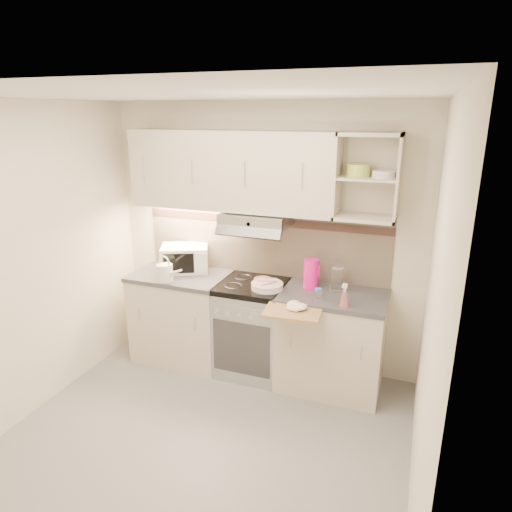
{
  "coord_description": "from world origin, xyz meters",
  "views": [
    {
      "loc": [
        1.38,
        -2.56,
        2.4
      ],
      "look_at": [
        0.09,
        0.95,
        1.22
      ],
      "focal_mm": 32.0,
      "sensor_mm": 36.0,
      "label": 1
    }
  ],
  "objects": [
    {
      "name": "ground",
      "position": [
        0.0,
        0.0,
        0.0
      ],
      "size": [
        3.0,
        3.0,
        0.0
      ],
      "primitive_type": "plane",
      "color": "gray",
      "rests_on": "ground"
    },
    {
      "name": "room_shell",
      "position": [
        0.0,
        0.37,
        1.63
      ],
      "size": [
        3.04,
        2.84,
        2.52
      ],
      "color": "beige",
      "rests_on": "ground"
    },
    {
      "name": "base_cabinet_left",
      "position": [
        -0.75,
        1.1,
        0.43
      ],
      "size": [
        0.9,
        0.6,
        0.86
      ],
      "primitive_type": "cube",
      "color": "beige",
      "rests_on": "ground"
    },
    {
      "name": "worktop_left",
      "position": [
        -0.75,
        1.1,
        0.88
      ],
      "size": [
        0.92,
        0.62,
        0.04
      ],
      "primitive_type": "cube",
      "color": "#47474C",
      "rests_on": "base_cabinet_left"
    },
    {
      "name": "base_cabinet_right",
      "position": [
        0.75,
        1.1,
        0.43
      ],
      "size": [
        0.9,
        0.6,
        0.86
      ],
      "primitive_type": "cube",
      "color": "beige",
      "rests_on": "ground"
    },
    {
      "name": "worktop_right",
      "position": [
        0.75,
        1.1,
        0.88
      ],
      "size": [
        0.92,
        0.62,
        0.04
      ],
      "primitive_type": "cube",
      "color": "#47474C",
      "rests_on": "base_cabinet_right"
    },
    {
      "name": "electric_range",
      "position": [
        0.0,
        1.1,
        0.45
      ],
      "size": [
        0.6,
        0.6,
        0.9
      ],
      "color": "#B7B7BC",
      "rests_on": "ground"
    },
    {
      "name": "microwave",
      "position": [
        -0.75,
        1.21,
        1.03
      ],
      "size": [
        0.54,
        0.49,
        0.25
      ],
      "rotation": [
        0.0,
        0.0,
        0.43
      ],
      "color": "white",
      "rests_on": "worktop_left"
    },
    {
      "name": "watering_can",
      "position": [
        -0.77,
        0.88,
        0.99
      ],
      "size": [
        0.29,
        0.15,
        0.25
      ],
      "rotation": [
        0.0,
        0.0,
        -0.22
      ],
      "color": "silver",
      "rests_on": "worktop_left"
    },
    {
      "name": "plate_stack",
      "position": [
        0.17,
        1.02,
        0.93
      ],
      "size": [
        0.28,
        0.28,
        0.06
      ],
      "rotation": [
        0.0,
        0.0,
        0.43
      ],
      "color": "white",
      "rests_on": "electric_range"
    },
    {
      "name": "bread_loaf",
      "position": [
        0.08,
        1.14,
        0.92
      ],
      "size": [
        0.16,
        0.16,
        0.04
      ],
      "primitive_type": "cylinder",
      "color": "tan",
      "rests_on": "electric_range"
    },
    {
      "name": "pink_pitcher",
      "position": [
        0.53,
        1.17,
        1.03
      ],
      "size": [
        0.14,
        0.13,
        0.27
      ],
      "rotation": [
        0.0,
        0.0,
        0.12
      ],
      "color": "#E9108D",
      "rests_on": "worktop_right"
    },
    {
      "name": "glass_jar",
      "position": [
        0.75,
        1.19,
        1.02
      ],
      "size": [
        0.12,
        0.12,
        0.23
      ],
      "rotation": [
        0.0,
        0.0,
        0.16
      ],
      "color": "silver",
      "rests_on": "worktop_right"
    },
    {
      "name": "spice_jar",
      "position": [
        0.65,
        0.95,
        0.95
      ],
      "size": [
        0.06,
        0.06,
        0.09
      ],
      "rotation": [
        0.0,
        0.0,
        0.28
      ],
      "color": "silver",
      "rests_on": "worktop_right"
    },
    {
      "name": "spray_bottle",
      "position": [
        0.88,
        0.88,
        0.98
      ],
      "size": [
        0.08,
        0.08,
        0.21
      ],
      "rotation": [
        0.0,
        0.0,
        -0.01
      ],
      "color": "pink",
      "rests_on": "worktop_right"
    },
    {
      "name": "cutting_board",
      "position": [
        0.5,
        0.73,
        0.87
      ],
      "size": [
        0.48,
        0.44,
        0.02
      ],
      "primitive_type": "cube",
      "rotation": [
        0.0,
        0.0,
        0.07
      ],
      "color": "#AB884E",
      "rests_on": "base_cabinet_right"
    },
    {
      "name": "dish_towel",
      "position": [
        0.53,
        0.73,
        0.92
      ],
      "size": [
        0.25,
        0.21,
        0.06
      ],
      "primitive_type": null,
      "rotation": [
        0.0,
        0.0,
        -0.05
      ],
      "color": "beige",
      "rests_on": "cutting_board"
    }
  ]
}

